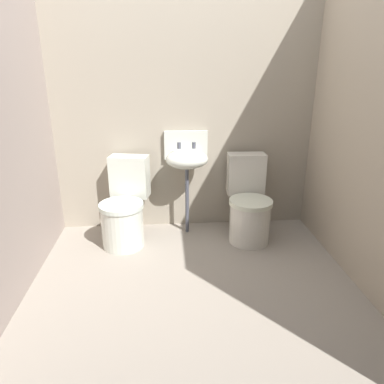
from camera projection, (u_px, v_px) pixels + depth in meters
ground_plane at (195, 301)px, 2.68m from camera, size 2.90×2.92×0.08m
wall_back at (184, 103)px, 3.46m from camera, size 2.90×0.10×2.48m
toilet_left at (125, 210)px, 3.36m from camera, size 0.49×0.65×0.78m
toilet_right at (249, 206)px, 3.45m from camera, size 0.41×0.60×0.78m
sink at (187, 158)px, 3.43m from camera, size 0.42×0.35×0.99m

